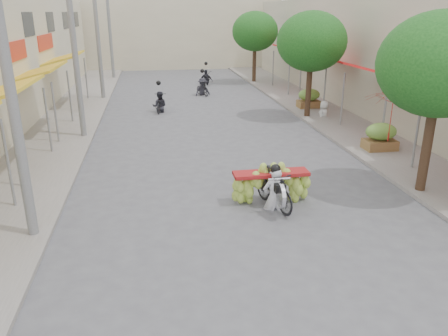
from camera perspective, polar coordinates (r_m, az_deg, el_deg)
ground at (r=9.02m, az=8.09°, el=-15.33°), size 120.00×120.00×0.00m
sidewalk_left at (r=23.05m, az=-20.78°, el=5.67°), size 4.00×60.00×0.12m
sidewalk_right at (r=24.46m, az=13.52°, el=7.16°), size 4.00×60.00×0.12m
shophouse_row_right at (r=25.55m, az=25.62°, el=13.03°), size 9.77×40.00×6.00m
far_building at (r=45.10m, az=-6.66°, el=17.49°), size 20.00×6.00×7.00m
utility_pole_near at (r=10.50m, az=-26.52°, el=11.56°), size 0.60×0.24×8.00m
utility_pole_mid at (r=19.27m, az=-19.05°, el=15.35°), size 0.60×0.24×8.00m
utility_pole_far at (r=28.19m, az=-16.21°, el=16.69°), size 0.60×0.24×8.00m
utility_pole_back at (r=37.14m, az=-14.73°, el=17.37°), size 0.60×0.24×8.00m
street_tree_near at (r=13.56m, az=26.39°, el=11.94°), size 3.40×3.40×5.25m
street_tree_mid at (r=22.45m, az=11.38°, el=15.86°), size 3.40×3.40×5.25m
street_tree_far at (r=33.94m, az=4.07°, el=17.36°), size 3.40×3.40×5.25m
produce_crate_mid at (r=17.86m, az=19.80°, el=4.15°), size 1.20×0.88×1.16m
produce_crate_far at (r=24.96m, az=11.05°, el=9.11°), size 1.20×0.88×1.16m
banana_motorbike at (r=12.15m, az=6.44°, el=-1.80°), size 2.20×2.00×2.19m
market_umbrella at (r=16.77m, az=21.41°, el=9.40°), size 2.66×2.66×1.87m
pedestrian at (r=22.94m, az=13.01°, el=8.56°), size 0.88×0.87×1.58m
bg_motorbike_a at (r=24.11m, az=-8.45°, el=8.96°), size 0.86×1.72×1.95m
bg_motorbike_b at (r=28.83m, az=-2.84°, el=11.17°), size 1.19×1.56×1.95m
bg_motorbike_c at (r=33.10m, az=-2.35°, el=12.12°), size 1.16×1.81×1.95m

